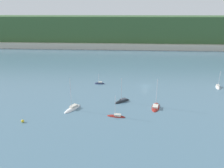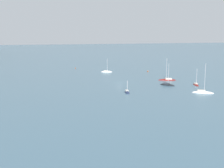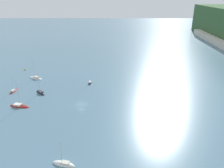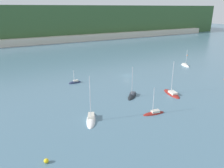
{
  "view_description": "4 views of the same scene",
  "coord_description": "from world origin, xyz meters",
  "views": [
    {
      "loc": [
        -8.81,
        -98.74,
        33.89
      ],
      "look_at": [
        -15.67,
        -1.71,
        1.05
      ],
      "focal_mm": 35.0,
      "sensor_mm": 36.0,
      "label": 1
    },
    {
      "loc": [
        -139.62,
        29.76,
        26.48
      ],
      "look_at": [
        -14.48,
        6.01,
        2.3
      ],
      "focal_mm": 50.0,
      "sensor_mm": 36.0,
      "label": 2
    },
    {
      "loc": [
        78.41,
        13.31,
        42.8
      ],
      "look_at": [
        -12.23,
        12.48,
        3.82
      ],
      "focal_mm": 35.0,
      "sensor_mm": 36.0,
      "label": 3
    },
    {
      "loc": [
        -46.83,
        -73.27,
        26.82
      ],
      "look_at": [
        -14.93,
        -14.74,
        3.35
      ],
      "focal_mm": 35.0,
      "sensor_mm": 36.0,
      "label": 4
    }
  ],
  "objects": [
    {
      "name": "mooring_buoy_0",
      "position": [
        52.28,
        16.36,
        0.29
      ],
      "size": [
        0.58,
        0.58,
        0.58
      ],
      "color": "orange",
      "rests_on": "ground_plane"
    },
    {
      "name": "sailboat_1",
      "position": [
        -10.42,
        -19.86,
        0.1
      ],
      "size": [
        6.59,
        6.24,
        10.64
      ],
      "rotation": [
        0.0,
        0.0,
        3.88
      ],
      "color": "black",
      "rests_on": "ground_plane"
    },
    {
      "name": "sailboat_5",
      "position": [
        -12.04,
        -32.76,
        0.12
      ],
      "size": [
        6.43,
        2.57,
        7.98
      ],
      "rotation": [
        0.0,
        0.0,
        2.99
      ],
      "color": "maroon",
      "rests_on": "ground_plane"
    },
    {
      "name": "sailboat_2",
      "position": [
        -22.04,
        1.35,
        0.08
      ],
      "size": [
        4.85,
        1.58,
        5.78
      ],
      "rotation": [
        0.0,
        0.0,
        3.16
      ],
      "color": "#232D4C",
      "rests_on": "ground_plane"
    },
    {
      "name": "sailboat_4",
      "position": [
        -28.15,
        -27.97,
        0.13
      ],
      "size": [
        5.71,
        8.57,
        12.61
      ],
      "rotation": [
        0.0,
        0.0,
        4.26
      ],
      "color": "white",
      "rests_on": "ground_plane"
    },
    {
      "name": "sailboat_0",
      "position": [
        2.03,
        -24.51,
        0.11
      ],
      "size": [
        4.51,
        8.94,
        11.56
      ],
      "rotation": [
        0.0,
        0.0,
        1.36
      ],
      "color": "maroon",
      "rests_on": "ground_plane"
    },
    {
      "name": "mooring_buoy_1",
      "position": [
        30.35,
        -23.47,
        0.33
      ],
      "size": [
        0.66,
        0.66,
        0.66
      ],
      "color": "orange",
      "rests_on": "ground_plane"
    },
    {
      "name": "ground_plane",
      "position": [
        0.0,
        0.0,
        0.0
      ],
      "size": [
        600.0,
        600.0,
        0.0
      ],
      "primitive_type": "plane",
      "color": "slate"
    },
    {
      "name": "sailboat_3",
      "position": [
        33.55,
        -0.01,
        0.08
      ],
      "size": [
        3.43,
        6.67,
        8.69
      ],
      "rotation": [
        0.0,
        0.0,
        4.46
      ],
      "color": "white",
      "rests_on": "ground_plane"
    }
  ]
}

